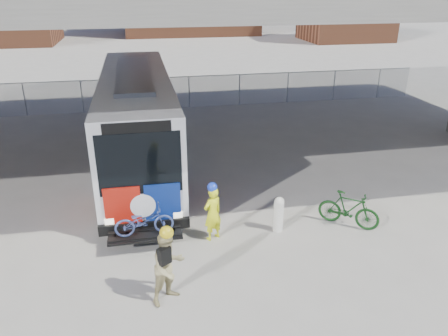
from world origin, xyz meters
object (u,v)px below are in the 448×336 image
object	(u,v)px
bollard	(279,213)
bike_parked	(349,209)
cyclist_tan	(169,266)
cyclist_hivis	(213,212)
bus	(137,111)

from	to	relation	value
bollard	bike_parked	size ratio (longest dim) A/B	0.60
bike_parked	cyclist_tan	bearing A→B (deg)	151.74
cyclist_hivis	cyclist_tan	bearing A→B (deg)	30.96
cyclist_hivis	bike_parked	world-z (taller)	cyclist_hivis
cyclist_tan	cyclist_hivis	bearing A→B (deg)	26.03
bollard	cyclist_tan	bearing A→B (deg)	-144.19
cyclist_hivis	cyclist_tan	xyz separation A→B (m)	(-1.42, -2.40, 0.07)
bollard	cyclist_hivis	xyz separation A→B (m)	(-1.97, -0.05, 0.26)
bollard	cyclist_tan	world-z (taller)	cyclist_tan
cyclist_tan	bus	bearing A→B (deg)	59.86
cyclist_tan	bike_parked	xyz separation A→B (m)	(5.54, 2.32, -0.37)
bollard	bike_parked	xyz separation A→B (m)	(2.15, -0.13, -0.04)
cyclist_hivis	bike_parked	bearing A→B (deg)	150.58
bus	bollard	size ratio (longest dim) A/B	11.66
bus	cyclist_tan	xyz separation A→B (m)	(0.48, -8.78, -1.19)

